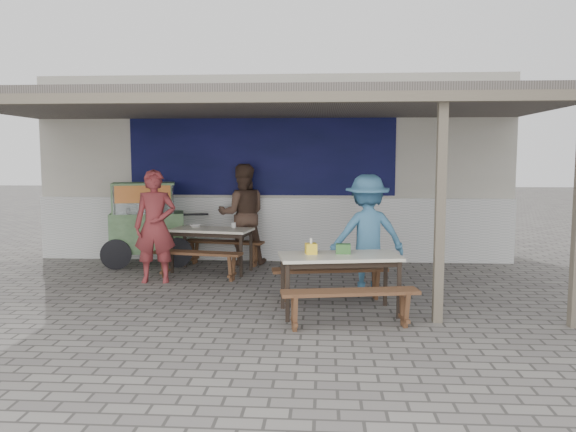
{
  "coord_description": "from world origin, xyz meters",
  "views": [
    {
      "loc": [
        0.99,
        -7.56,
        1.97
      ],
      "look_at": [
        0.44,
        0.9,
        1.08
      ],
      "focal_mm": 35.0,
      "sensor_mm": 36.0,
      "label": 1
    }
  ],
  "objects_px": {
    "patron_street_side": "(155,226)",
    "table_right": "(339,261)",
    "bench_left_street": "(198,259)",
    "bench_right_street": "(350,300)",
    "donation_box": "(343,249)",
    "bench_left_wall": "(224,247)",
    "patron_wall_side": "(242,214)",
    "condiment_bowl": "(196,226)",
    "table_left": "(212,233)",
    "patron_right_table": "(367,235)",
    "condiment_jar": "(234,225)",
    "vendor_cart": "(146,220)",
    "tissue_box": "(311,249)",
    "bench_right_wall": "(330,276)"
  },
  "relations": [
    {
      "from": "patron_street_side",
      "to": "table_right",
      "type": "bearing_deg",
      "value": -36.51
    },
    {
      "from": "bench_left_street",
      "to": "table_right",
      "type": "distance_m",
      "value": 2.91
    },
    {
      "from": "bench_right_street",
      "to": "donation_box",
      "type": "height_order",
      "value": "donation_box"
    },
    {
      "from": "bench_left_wall",
      "to": "patron_wall_side",
      "type": "relative_size",
      "value": 0.8
    },
    {
      "from": "bench_right_street",
      "to": "condiment_bowl",
      "type": "height_order",
      "value": "condiment_bowl"
    },
    {
      "from": "table_left",
      "to": "patron_right_table",
      "type": "xyz_separation_m",
      "value": [
        2.54,
        -1.4,
        0.19
      ]
    },
    {
      "from": "bench_left_street",
      "to": "condiment_jar",
      "type": "distance_m",
      "value": 1.01
    },
    {
      "from": "vendor_cart",
      "to": "patron_right_table",
      "type": "distance_m",
      "value": 4.31
    },
    {
      "from": "patron_wall_side",
      "to": "tissue_box",
      "type": "bearing_deg",
      "value": 100.46
    },
    {
      "from": "table_left",
      "to": "bench_right_wall",
      "type": "height_order",
      "value": "table_left"
    },
    {
      "from": "condiment_jar",
      "to": "bench_left_wall",
      "type": "bearing_deg",
      "value": 119.8
    },
    {
      "from": "bench_left_wall",
      "to": "bench_right_street",
      "type": "distance_m",
      "value": 4.25
    },
    {
      "from": "bench_left_wall",
      "to": "donation_box",
      "type": "xyz_separation_m",
      "value": [
        2.06,
        -2.95,
        0.47
      ]
    },
    {
      "from": "patron_wall_side",
      "to": "tissue_box",
      "type": "xyz_separation_m",
      "value": [
        1.34,
        -3.17,
        -0.1
      ]
    },
    {
      "from": "condiment_bowl",
      "to": "table_right",
      "type": "bearing_deg",
      "value": -47.08
    },
    {
      "from": "donation_box",
      "to": "patron_street_side",
      "type": "bearing_deg",
      "value": 152.41
    },
    {
      "from": "bench_left_wall",
      "to": "donation_box",
      "type": "height_order",
      "value": "donation_box"
    },
    {
      "from": "patron_street_side",
      "to": "condiment_bowl",
      "type": "xyz_separation_m",
      "value": [
        0.41,
        1.01,
        -0.11
      ]
    },
    {
      "from": "bench_left_street",
      "to": "donation_box",
      "type": "relative_size",
      "value": 7.98
    },
    {
      "from": "patron_right_table",
      "to": "bench_left_street",
      "type": "bearing_deg",
      "value": -28.94
    },
    {
      "from": "patron_street_side",
      "to": "patron_wall_side",
      "type": "height_order",
      "value": "patron_wall_side"
    },
    {
      "from": "vendor_cart",
      "to": "tissue_box",
      "type": "height_order",
      "value": "vendor_cart"
    },
    {
      "from": "table_left",
      "to": "bench_right_wall",
      "type": "bearing_deg",
      "value": -31.76
    },
    {
      "from": "patron_street_side",
      "to": "patron_wall_side",
      "type": "xyz_separation_m",
      "value": [
        1.14,
        1.6,
        0.03
      ]
    },
    {
      "from": "table_left",
      "to": "bench_right_wall",
      "type": "xyz_separation_m",
      "value": [
        2.01,
        -1.8,
        -0.33
      ]
    },
    {
      "from": "bench_left_street",
      "to": "patron_street_side",
      "type": "distance_m",
      "value": 0.86
    },
    {
      "from": "table_right",
      "to": "bench_right_wall",
      "type": "distance_m",
      "value": 0.73
    },
    {
      "from": "table_right",
      "to": "bench_left_street",
      "type": "bearing_deg",
      "value": 130.6
    },
    {
      "from": "condiment_jar",
      "to": "condiment_bowl",
      "type": "bearing_deg",
      "value": 179.58
    },
    {
      "from": "patron_wall_side",
      "to": "bench_right_wall",
      "type": "bearing_deg",
      "value": 109.26
    },
    {
      "from": "vendor_cart",
      "to": "patron_right_table",
      "type": "height_order",
      "value": "patron_right_table"
    },
    {
      "from": "bench_right_street",
      "to": "bench_right_wall",
      "type": "relative_size",
      "value": 1.0
    },
    {
      "from": "patron_right_table",
      "to": "vendor_cart",
      "type": "bearing_deg",
      "value": -38.86
    },
    {
      "from": "tissue_box",
      "to": "donation_box",
      "type": "distance_m",
      "value": 0.41
    },
    {
      "from": "bench_right_wall",
      "to": "table_right",
      "type": "bearing_deg",
      "value": -90.0
    },
    {
      "from": "bench_left_street",
      "to": "tissue_box",
      "type": "xyz_separation_m",
      "value": [
        1.87,
        -1.81,
        0.48
      ]
    },
    {
      "from": "bench_right_wall",
      "to": "vendor_cart",
      "type": "distance_m",
      "value": 4.09
    },
    {
      "from": "bench_left_wall",
      "to": "tissue_box",
      "type": "distance_m",
      "value": 3.46
    },
    {
      "from": "bench_left_street",
      "to": "bench_right_street",
      "type": "relative_size",
      "value": 0.92
    },
    {
      "from": "patron_street_side",
      "to": "bench_left_street",
      "type": "bearing_deg",
      "value": 14.46
    },
    {
      "from": "vendor_cart",
      "to": "patron_wall_side",
      "type": "height_order",
      "value": "patron_wall_side"
    },
    {
      "from": "table_right",
      "to": "vendor_cart",
      "type": "distance_m",
      "value": 4.54
    },
    {
      "from": "table_left",
      "to": "donation_box",
      "type": "bearing_deg",
      "value": -37.11
    },
    {
      "from": "tissue_box",
      "to": "condiment_bowl",
      "type": "relative_size",
      "value": 0.67
    },
    {
      "from": "table_left",
      "to": "bench_right_wall",
      "type": "relative_size",
      "value": 0.9
    },
    {
      "from": "bench_right_street",
      "to": "tissue_box",
      "type": "relative_size",
      "value": 11.87
    },
    {
      "from": "bench_right_wall",
      "to": "donation_box",
      "type": "bearing_deg",
      "value": -83.46
    },
    {
      "from": "patron_right_table",
      "to": "patron_wall_side",
      "type": "bearing_deg",
      "value": -57.74
    },
    {
      "from": "table_right",
      "to": "vendor_cart",
      "type": "height_order",
      "value": "vendor_cart"
    },
    {
      "from": "patron_wall_side",
      "to": "tissue_box",
      "type": "distance_m",
      "value": 3.44
    }
  ]
}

